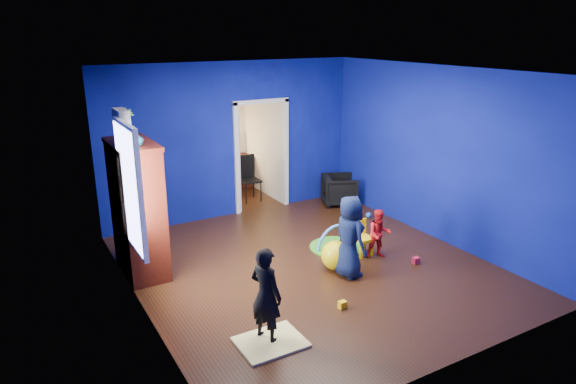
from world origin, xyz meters
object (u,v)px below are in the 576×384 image
crt_tv (140,206)px  hopper_ball (336,255)px  child_black (266,295)px  study_desk (231,173)px  folding_chair (250,180)px  tv_armoire (138,209)px  armchair (339,190)px  child_navy (350,237)px  kid_chair (363,240)px  vase (136,139)px  play_mat (336,247)px  toddler_red (379,234)px

crt_tv → hopper_ball: crt_tv is taller
child_black → study_desk: size_ratio=1.31×
crt_tv → study_desk: (2.78, 3.12, -0.65)m
folding_chair → tv_armoire: bearing=-142.5°
child_black → hopper_ball: child_black is taller
armchair → folding_chair: (-1.50, 1.10, 0.16)m
child_navy → kid_chair: 0.86m
vase → tv_armoire: size_ratio=0.10×
child_navy → folding_chair: size_ratio=1.32×
kid_chair → play_mat: kid_chair is taller
armchair → toddler_red: size_ratio=0.85×
child_black → tv_armoire: 2.63m
toddler_red → hopper_ball: size_ratio=1.77×
child_navy → vase: vase is taller
vase → armchair: bearing=17.5°
child_black → toddler_red: size_ratio=1.46×
child_black → vase: size_ratio=5.80×
child_black → toddler_red: 2.81m
child_navy → play_mat: child_navy is taller
kid_chair → folding_chair: 3.35m
toddler_red → kid_chair: size_ratio=1.57×
play_mat → folding_chair: bearing=93.3°
armchair → folding_chair: size_ratio=0.73×
vase → crt_tv: 1.08m
crt_tv → child_navy: bearing=-32.8°
child_navy → toddler_red: bearing=-72.4°
toddler_red → folding_chair: bearing=121.2°
hopper_ball → kid_chair: kid_chair is taller
kid_chair → play_mat: bearing=116.2°
child_black → tv_armoire: size_ratio=0.59×
kid_chair → study_desk: bearing=94.8°
hopper_ball → study_desk: 4.51m
toddler_red → kid_chair: bearing=149.5°
armchair → kid_chair: size_ratio=1.34×
child_black → armchair: bearing=-67.8°
toddler_red → crt_tv: crt_tv is taller
child_black → vase: (-0.78, 2.18, 1.48)m
kid_chair → study_desk: 4.30m
child_navy → crt_tv: crt_tv is taller
armchair → child_navy: child_navy is taller
armchair → child_navy: size_ratio=0.55×
armchair → child_navy: 3.22m
study_desk → tv_armoire: bearing=-132.1°
child_black → kid_chair: child_black is taller
armchair → study_desk: (-1.50, 2.06, 0.07)m
tv_armoire → hopper_ball: size_ratio=4.40×
folding_chair → child_navy: bearing=-93.8°
vase → tv_armoire: 1.12m
child_black → crt_tv: size_ratio=1.64×
play_mat → tv_armoire: bearing=166.2°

